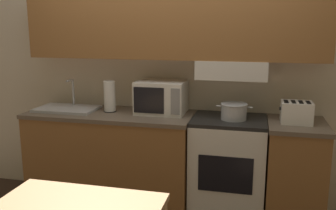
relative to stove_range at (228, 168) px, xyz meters
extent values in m
plane|color=#3D2D23|center=(-0.53, 0.27, -0.45)|extent=(16.00, 16.00, 0.00)
cube|color=silver|center=(-0.53, 0.30, 0.82)|extent=(5.02, 0.05, 2.55)
cube|color=#936033|center=(-0.53, 0.11, 1.28)|extent=(2.62, 0.32, 0.67)
cube|color=white|center=(0.00, 0.11, 0.86)|extent=(0.60, 0.34, 0.16)
cube|color=#936033|center=(-1.08, -0.02, -0.02)|extent=(1.51, 0.58, 0.87)
cube|color=brown|center=(-1.08, -0.02, 0.44)|extent=(1.53, 0.60, 0.04)
cube|color=#936033|center=(0.56, -0.02, -0.02)|extent=(0.45, 0.58, 0.87)
cube|color=brown|center=(0.56, -0.02, 0.44)|extent=(0.47, 0.60, 0.04)
cube|color=white|center=(0.00, 0.00, -0.02)|extent=(0.63, 0.54, 0.88)
cube|color=black|center=(0.00, 0.00, 0.44)|extent=(0.63, 0.54, 0.03)
cube|color=black|center=(0.00, -0.27, 0.05)|extent=(0.44, 0.01, 0.31)
cylinder|color=black|center=(-0.14, -0.11, 0.45)|extent=(0.09, 0.09, 0.01)
cylinder|color=black|center=(0.14, -0.11, 0.45)|extent=(0.09, 0.09, 0.01)
cylinder|color=black|center=(-0.14, 0.11, 0.45)|extent=(0.09, 0.09, 0.01)
cylinder|color=black|center=(0.14, 0.11, 0.45)|extent=(0.09, 0.09, 0.01)
cylinder|color=#B7BABF|center=(0.04, -0.02, 0.52)|extent=(0.22, 0.22, 0.14)
torus|color=#B7BABF|center=(0.04, -0.02, 0.59)|extent=(0.23, 0.23, 0.01)
cylinder|color=#B7BABF|center=(-0.09, -0.02, 0.56)|extent=(0.05, 0.01, 0.01)
cylinder|color=#B7BABF|center=(0.16, -0.02, 0.56)|extent=(0.05, 0.01, 0.01)
cube|color=white|center=(-0.62, 0.08, 0.60)|extent=(0.44, 0.35, 0.29)
cube|color=black|center=(-0.69, -0.10, 0.60)|extent=(0.27, 0.01, 0.23)
cube|color=gray|center=(-0.45, -0.10, 0.60)|extent=(0.08, 0.01, 0.23)
cube|color=white|center=(0.54, -0.02, 0.54)|extent=(0.24, 0.21, 0.17)
cube|color=black|center=(0.41, -0.02, 0.57)|extent=(0.01, 0.02, 0.02)
cube|color=black|center=(0.45, -0.02, 0.62)|extent=(0.03, 0.15, 0.01)
cube|color=black|center=(0.51, -0.02, 0.62)|extent=(0.03, 0.15, 0.01)
cube|color=black|center=(0.57, -0.02, 0.62)|extent=(0.03, 0.15, 0.01)
cube|color=black|center=(0.62, -0.02, 0.62)|extent=(0.03, 0.15, 0.01)
cube|color=#B7BABF|center=(-1.51, -0.02, 0.47)|extent=(0.56, 0.36, 0.02)
cube|color=#4C4F54|center=(-1.51, -0.04, 0.47)|extent=(0.47, 0.27, 0.01)
cylinder|color=#B7BABF|center=(-1.51, 0.12, 0.60)|extent=(0.02, 0.02, 0.25)
cylinder|color=#B7BABF|center=(-1.51, 0.06, 0.72)|extent=(0.02, 0.12, 0.02)
cylinder|color=black|center=(-1.10, 0.02, 0.46)|extent=(0.12, 0.12, 0.01)
cylinder|color=white|center=(-1.10, 0.02, 0.60)|extent=(0.10, 0.10, 0.28)
camera|label=1|loc=(0.20, -3.14, 1.23)|focal=40.00mm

